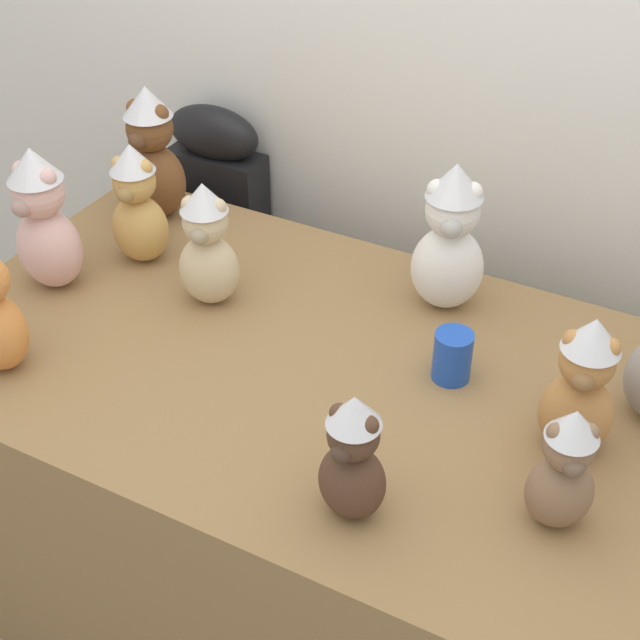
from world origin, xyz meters
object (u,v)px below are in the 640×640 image
Objects in this scene: instrument_case at (223,259)px; teddy_bear_snow at (450,239)px; teddy_bear_chestnut at (153,155)px; teddy_bear_honey at (137,205)px; teddy_bear_cocoa at (353,458)px; teddy_bear_caramel at (581,388)px; teddy_bear_sand at (207,246)px; teddy_bear_blush at (44,221)px; party_cup_blue at (452,356)px; display_table at (320,494)px; teddy_bear_mocha at (564,470)px.

teddy_bear_snow is at bearing -20.43° from instrument_case.
teddy_bear_honey is at bearing -65.30° from teddy_bear_chestnut.
teddy_bear_cocoa is (0.09, -0.65, -0.04)m from teddy_bear_snow.
teddy_bear_honey is 1.02× the size of teddy_bear_caramel.
teddy_bear_cocoa is (0.56, -0.42, -0.02)m from teddy_bear_sand.
teddy_bear_blush is (-0.03, -0.64, 0.46)m from instrument_case.
teddy_bear_sand is 0.86× the size of teddy_bear_blush.
teddy_bear_honey is 1.15× the size of teddy_bear_cocoa.
party_cup_blue is at bearing 9.62° from teddy_bear_blush.
teddy_bear_sand is 0.70m from teddy_bear_cocoa.
teddy_bear_chestnut is 1.00× the size of teddy_bear_snow.
teddy_bear_cocoa is (0.23, -0.33, 0.53)m from display_table.
teddy_bear_blush reaches higher than teddy_bear_cocoa.
teddy_bear_chestnut is (-0.09, 0.19, 0.02)m from teddy_bear_honey.
instrument_case is 3.23× the size of teddy_bear_honey.
teddy_bear_honey reaches higher than teddy_bear_sand.
teddy_bear_chestnut is at bearing 129.35° from teddy_bear_mocha.
display_table is 1.74× the size of instrument_case.
teddy_bear_chestnut is at bearing 164.32° from party_cup_blue.
teddy_bear_mocha is (0.55, -0.18, 0.52)m from display_table.
party_cup_blue is (0.02, 0.42, -0.08)m from teddy_bear_cocoa.
teddy_bear_cocoa is at bearing -54.34° from display_table.
teddy_bear_caramel is at bearing 52.51° from teddy_bear_cocoa.
teddy_bear_honey is 0.74m from teddy_bear_snow.
instrument_case is at bearing 146.00° from teddy_bear_caramel.
teddy_bear_mocha is at bearing -42.80° from party_cup_blue.
teddy_bear_chestnut and teddy_bear_snow have the same top height.
teddy_bear_honey is 1.02× the size of teddy_bear_sand.
teddy_bear_honey is 1.11m from teddy_bear_caramel.
teddy_bear_honey is 1.18m from teddy_bear_mocha.
teddy_bear_blush reaches higher than teddy_bear_caramel.
instrument_case is 1.51m from teddy_bear_mocha.
teddy_bear_sand reaches higher than teddy_bear_caramel.
display_table is 0.67m from teddy_bear_snow.
teddy_bear_sand reaches higher than teddy_bear_mocha.
teddy_bear_honey is at bearing 147.27° from teddy_bear_sand.
teddy_bear_mocha is 2.33× the size of party_cup_blue.
teddy_bear_snow is at bearing 114.79° from party_cup_blue.
teddy_bear_honey reaches higher than teddy_bear_cocoa.
teddy_bear_caramel is at bearing -22.36° from teddy_bear_sand.
teddy_bear_cocoa is at bearing -15.50° from teddy_bear_blush.
teddy_bear_snow is 1.02× the size of teddy_bear_blush.
teddy_bear_chestnut is 1.34× the size of teddy_bear_cocoa.
display_table is at bearing -43.80° from instrument_case.
instrument_case is 0.98m from teddy_bear_snow.
teddy_bear_blush is at bearing 165.73° from teddy_bear_cocoa.
teddy_bear_mocha is (1.21, -0.80, 0.42)m from instrument_case.
teddy_bear_caramel reaches higher than teddy_bear_mocha.
party_cup_blue is at bearing 155.63° from teddy_bear_caramel.
teddy_bear_snow reaches higher than instrument_case.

